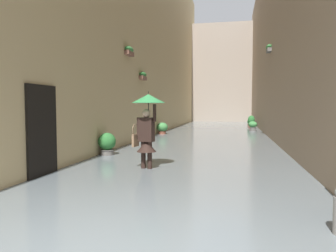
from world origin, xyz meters
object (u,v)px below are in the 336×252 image
(potted_plant_near_left, at_px, (251,121))
(potted_plant_mid_left, at_px, (253,126))
(potted_plant_far_left, at_px, (250,124))
(potted_plant_near_right, at_px, (107,144))
(person_wading, at_px, (147,120))
(potted_plant_mid_right, at_px, (162,128))

(potted_plant_near_left, height_order, potted_plant_mid_left, potted_plant_near_left)
(potted_plant_near_left, distance_m, potted_plant_far_left, 0.98)
(potted_plant_near_right, bearing_deg, potted_plant_far_left, -108.87)
(person_wading, bearing_deg, potted_plant_near_right, -45.53)
(potted_plant_mid_right, relative_size, potted_plant_far_left, 1.11)
(potted_plant_near_left, relative_size, potted_plant_mid_right, 1.33)
(potted_plant_near_left, height_order, potted_plant_mid_right, potted_plant_near_left)
(potted_plant_near_left, xyz_separation_m, potted_plant_mid_right, (5.32, 6.53, -0.15))
(person_wading, distance_m, potted_plant_near_left, 16.88)
(potted_plant_near_left, xyz_separation_m, potted_plant_near_right, (5.36, 14.57, -0.14))
(person_wading, relative_size, potted_plant_near_left, 2.03)
(potted_plant_near_left, distance_m, potted_plant_mid_left, 3.04)
(potted_plant_near_left, relative_size, potted_plant_mid_left, 1.39)
(person_wading, height_order, potted_plant_near_right, person_wading)
(potted_plant_near_right, height_order, potted_plant_mid_left, potted_plant_near_right)
(potted_plant_far_left, bearing_deg, potted_plant_near_right, 71.13)
(person_wading, height_order, potted_plant_mid_left, person_wading)
(person_wading, bearing_deg, potted_plant_mid_left, -104.09)
(person_wading, xyz_separation_m, potted_plant_far_left, (-3.40, -17.46, -1.00))
(potted_plant_near_left, relative_size, potted_plant_near_right, 1.22)
(person_wading, height_order, potted_plant_mid_right, person_wading)
(potted_plant_far_left, relative_size, potted_plant_mid_left, 0.95)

